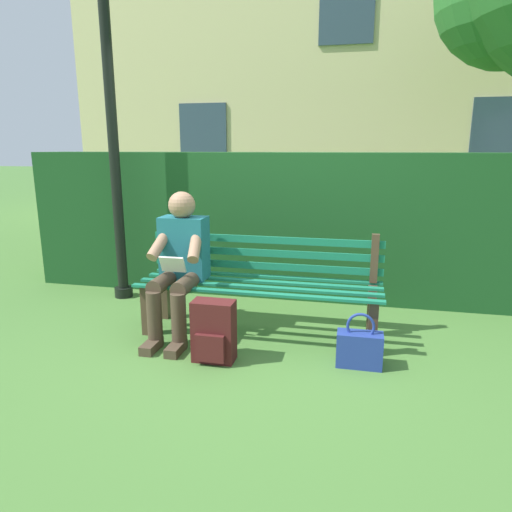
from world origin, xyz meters
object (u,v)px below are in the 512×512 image
(park_bench, at_px, (261,281))
(person_seated, at_px, (179,261))
(handbag, at_px, (359,348))
(backpack, at_px, (214,332))
(lamp_post, at_px, (110,91))

(park_bench, height_order, person_seated, person_seated)
(handbag, bearing_deg, person_seated, -11.42)
(person_seated, bearing_deg, handbag, 168.58)
(park_bench, bearing_deg, handbag, 149.69)
(person_seated, distance_m, backpack, 0.73)
(person_seated, relative_size, lamp_post, 0.35)
(backpack, xyz_separation_m, handbag, (-1.04, -0.14, -0.09))
(handbag, bearing_deg, backpack, 7.60)
(park_bench, relative_size, lamp_post, 0.58)
(park_bench, distance_m, backpack, 0.69)
(park_bench, xyz_separation_m, lamp_post, (1.59, -0.59, 1.60))
(backpack, relative_size, lamp_post, 0.13)
(backpack, bearing_deg, park_bench, -109.46)
(person_seated, xyz_separation_m, handbag, (-1.46, 0.29, -0.49))
(park_bench, bearing_deg, person_seated, 16.02)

